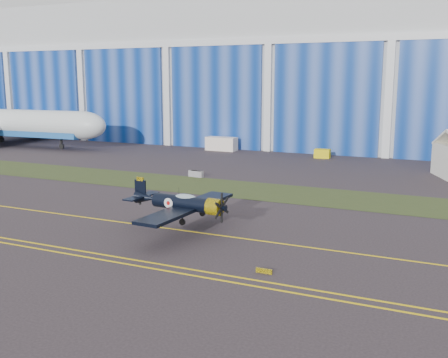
% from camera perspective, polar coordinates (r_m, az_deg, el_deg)
% --- Properties ---
extents(ground, '(260.00, 260.00, 0.00)m').
position_cam_1_polar(ground, '(58.13, -12.11, -2.90)').
color(ground, '#362D31').
rests_on(ground, ground).
extents(grass_median, '(260.00, 10.00, 0.02)m').
position_cam_1_polar(grass_median, '(69.56, -5.24, -0.46)').
color(grass_median, '#475128').
rests_on(grass_median, ground).
extents(hangar, '(220.00, 45.70, 30.00)m').
position_cam_1_polar(hangar, '(121.80, 8.52, 11.32)').
color(hangar, silver).
rests_on(hangar, ground).
extents(taxiway_centreline, '(200.00, 0.20, 0.02)m').
position_cam_1_polar(taxiway_centreline, '(54.34, -15.25, -3.99)').
color(taxiway_centreline, yellow).
rests_on(taxiway_centreline, ground).
extents(edge_line_near, '(80.00, 0.20, 0.02)m').
position_cam_1_polar(edge_line_near, '(47.75, -22.57, -6.48)').
color(edge_line_near, yellow).
rests_on(edge_line_near, ground).
extents(edge_line_far, '(80.00, 0.20, 0.02)m').
position_cam_1_polar(edge_line_far, '(48.40, -21.70, -6.19)').
color(edge_line_far, yellow).
rests_on(edge_line_far, ground).
extents(guard_board_right, '(1.20, 0.15, 0.35)m').
position_cam_1_polar(guard_board_right, '(37.69, 4.38, -9.94)').
color(guard_board_right, yellow).
rests_on(guard_board_right, ground).
extents(warbird, '(11.39, 13.47, 3.82)m').
position_cam_1_polar(warbird, '(46.69, -4.61, -2.59)').
color(warbird, black).
rests_on(warbird, ground).
extents(shipping_container, '(6.06, 2.55, 2.60)m').
position_cam_1_polar(shipping_container, '(101.57, -0.28, 3.85)').
color(shipping_container, white).
rests_on(shipping_container, ground).
extents(tug, '(2.77, 1.83, 1.56)m').
position_cam_1_polar(tug, '(93.34, 10.65, 2.74)').
color(tug, yellow).
rests_on(tug, ground).
extents(barrier_a, '(2.06, 0.86, 0.90)m').
position_cam_1_polar(barrier_a, '(73.84, -3.15, 0.56)').
color(barrier_a, gray).
rests_on(barrier_a, ground).
extents(barrier_b, '(2.05, 0.80, 0.90)m').
position_cam_1_polar(barrier_b, '(73.78, -3.01, 0.56)').
color(barrier_b, '#999195').
rests_on(barrier_b, ground).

